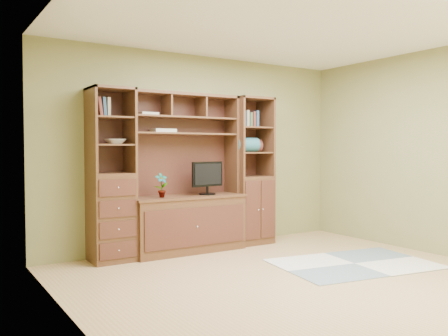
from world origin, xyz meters
TOP-DOWN VIEW (x-y plane):
  - room at (0.00, 0.00)m, footprint 4.60×4.10m
  - center_hutch at (-0.33, 1.73)m, footprint 1.54×0.53m
  - left_tower at (-1.33, 1.77)m, footprint 0.50×0.45m
  - right_tower at (0.69, 1.77)m, footprint 0.55×0.45m
  - rug at (0.97, 0.11)m, footprint 1.94×1.46m
  - monitor at (-0.06, 1.70)m, footprint 0.52×0.29m
  - orchid at (-0.72, 1.70)m, footprint 0.16×0.11m
  - magazines at (-0.64, 1.82)m, footprint 0.29×0.21m
  - bowl at (-1.28, 1.77)m, footprint 0.24×0.24m
  - blanket_teal at (0.58, 1.73)m, footprint 0.35×0.20m
  - blanket_red at (0.74, 1.85)m, footprint 0.33×0.19m

SIDE VIEW (x-z plane):
  - rug at x=0.97m, z-range 0.00..0.01m
  - orchid at x=-0.72m, z-range 0.73..1.03m
  - center_hutch at x=-0.33m, z-range 0.00..2.05m
  - left_tower at x=-1.33m, z-range 0.00..2.05m
  - right_tower at x=0.69m, z-range 0.00..2.05m
  - monitor at x=-0.06m, z-range 0.73..1.33m
  - room at x=0.00m, z-range -0.02..2.62m
  - blanket_red at x=0.74m, z-range 1.29..1.48m
  - blanket_teal at x=0.58m, z-range 1.29..1.49m
  - bowl at x=-1.28m, z-range 1.39..1.45m
  - magazines at x=-0.64m, z-range 1.54..1.59m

